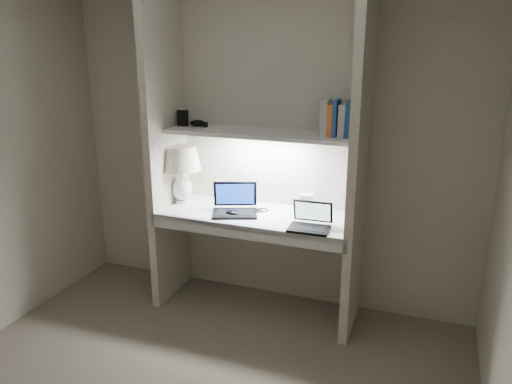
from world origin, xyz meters
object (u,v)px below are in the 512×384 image
at_px(table_lamp, 181,165).
at_px(laptop_netbook, 310,222).
at_px(laptop_main, 235,206).
at_px(book_row, 339,119).
at_px(speaker, 306,203).

height_order(table_lamp, laptop_netbook, table_lamp).
relative_size(laptop_main, laptop_netbook, 1.43).
bearing_deg(laptop_main, book_row, -10.02).
xyz_separation_m(table_lamp, book_row, (1.20, 0.06, 0.41)).
height_order(laptop_netbook, book_row, book_row).
xyz_separation_m(table_lamp, laptop_main, (0.48, -0.08, -0.25)).
bearing_deg(laptop_netbook, table_lamp, 167.26).
distance_m(laptop_main, laptop_netbook, 0.62).
xyz_separation_m(table_lamp, laptop_netbook, (1.08, -0.20, -0.26)).
bearing_deg(laptop_main, table_lamp, 149.28).
distance_m(table_lamp, speaker, 1.01).
xyz_separation_m(laptop_netbook, book_row, (0.11, 0.26, 0.67)).
bearing_deg(laptop_netbook, laptop_main, 166.51).
xyz_separation_m(laptop_main, book_row, (0.72, 0.14, 0.66)).
xyz_separation_m(laptop_main, laptop_netbook, (0.60, -0.12, -0.01)).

